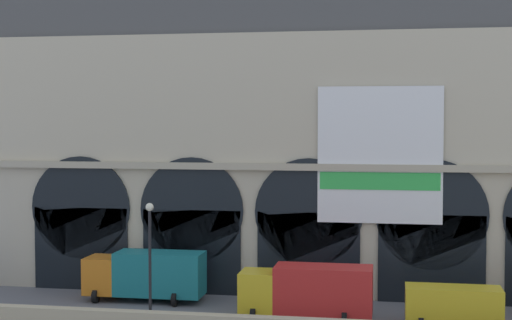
{
  "coord_description": "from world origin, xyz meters",
  "views": [
    {
      "loc": [
        5.09,
        -43.5,
        11.3
      ],
      "look_at": [
        -3.4,
        5.0,
        8.83
      ],
      "focal_mm": 53.94,
      "sensor_mm": 36.0,
      "label": 1
    }
  ],
  "objects_px": {
    "street_lamp_quayside": "(150,249)",
    "van_mideast": "(453,304)",
    "box_truck_center": "(308,291)",
    "box_truck_midwest": "(146,274)"
  },
  "relations": [
    {
      "from": "street_lamp_quayside",
      "to": "van_mideast",
      "type": "bearing_deg",
      "value": 11.85
    },
    {
      "from": "box_truck_center",
      "to": "van_mideast",
      "type": "height_order",
      "value": "box_truck_center"
    },
    {
      "from": "box_truck_midwest",
      "to": "street_lamp_quayside",
      "type": "bearing_deg",
      "value": -70.08
    },
    {
      "from": "box_truck_center",
      "to": "street_lamp_quayside",
      "type": "height_order",
      "value": "street_lamp_quayside"
    },
    {
      "from": "box_truck_midwest",
      "to": "box_truck_center",
      "type": "distance_m",
      "value": 10.91
    },
    {
      "from": "box_truck_midwest",
      "to": "van_mideast",
      "type": "distance_m",
      "value": 18.79
    },
    {
      "from": "box_truck_center",
      "to": "van_mideast",
      "type": "xyz_separation_m",
      "value": [
        8.04,
        0.03,
        -0.45
      ]
    },
    {
      "from": "box_truck_center",
      "to": "street_lamp_quayside",
      "type": "bearing_deg",
      "value": -157.67
    },
    {
      "from": "van_mideast",
      "to": "street_lamp_quayside",
      "type": "bearing_deg",
      "value": -168.15
    },
    {
      "from": "van_mideast",
      "to": "box_truck_midwest",
      "type": "bearing_deg",
      "value": 171.14
    }
  ]
}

